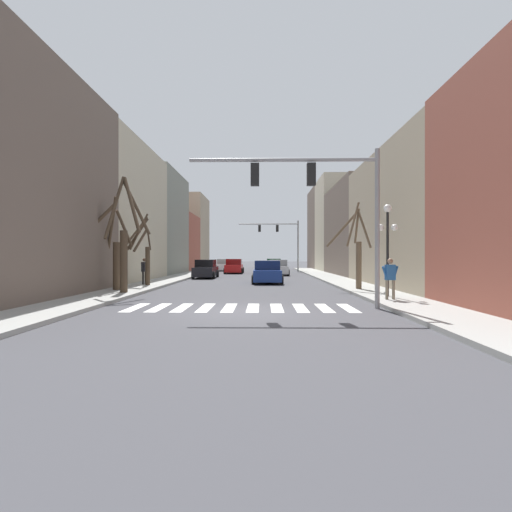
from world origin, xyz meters
The scene contains 21 objects.
ground_plane centered at (0.00, 0.00, 0.00)m, with size 240.00×240.00×0.00m, color #424247.
sidewalk_left centered at (-6.62, 0.00, 0.07)m, with size 2.51×90.00×0.15m.
sidewalk_right centered at (6.62, 0.00, 0.07)m, with size 2.51×90.00×0.15m.
building_row_left centered at (-10.88, 21.87, 5.09)m, with size 6.00×56.84×10.89m.
building_row_right centered at (10.88, 23.68, 4.91)m, with size 6.00×55.53×11.67m.
crosswalk_stripes centered at (0.00, 1.20, 0.00)m, with size 8.55×2.60×0.01m.
traffic_signal_near centered at (3.00, 1.07, 4.38)m, with size 7.15×0.28×5.99m.
traffic_signal_far centered at (2.98, 34.74, 4.57)m, with size 7.31×0.28×6.25m.
street_lamp_right_corner centered at (6.47, 4.18, 3.09)m, with size 0.95×0.36×4.15m.
car_parked_right_far centered at (1.14, 15.00, 0.76)m, with size 2.20×4.58×1.63m.
car_driving_toward_lane centered at (-4.26, 21.44, 0.76)m, with size 1.97×4.77×1.63m.
car_parked_left_near centered at (2.39, 26.66, 0.73)m, with size 2.12×4.38×1.56m.
car_parked_left_mid centered at (-2.40, 30.65, 0.75)m, with size 2.07×4.36×1.61m.
car_driving_away_lane centered at (-4.19, 37.72, 0.72)m, with size 2.10×4.11×1.53m.
car_parked_right_mid centered at (2.12, 33.73, 0.75)m, with size 1.97×4.25×1.61m.
pedestrian_near_right_corner centered at (-6.79, 11.53, 1.15)m, with size 0.33×0.72×1.69m.
pedestrian_on_left_sidewalk centered at (6.17, 2.87, 1.17)m, with size 0.74×0.28×1.72m.
street_tree_left_far centered at (-6.62, 10.73, 2.29)m, with size 1.46×2.24×4.47m.
street_tree_right_mid centered at (6.03, 8.30, 2.25)m, with size 2.26×1.65×4.81m.
street_tree_left_near centered at (-7.30, 7.40, 2.36)m, with size 2.73×2.17×5.05m.
street_tree_right_far centered at (-6.01, 5.73, 2.68)m, with size 1.83×1.94×5.80m.
Camera 1 is at (0.82, -13.94, 1.99)m, focal length 28.00 mm.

